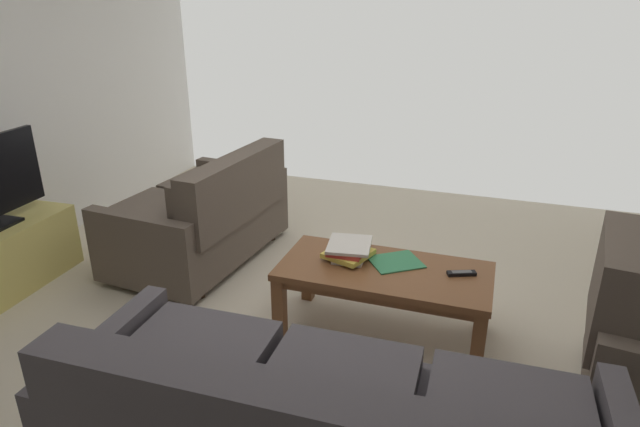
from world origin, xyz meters
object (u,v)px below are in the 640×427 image
Objects in this scene: loose_magazine at (396,262)px; coffee_table at (384,279)px; book_stack at (349,250)px; tv_stand at (2,258)px; tv_remote at (462,273)px; loveseat_near at (205,216)px.

coffee_table is at bearing -62.10° from loose_magazine.
book_stack is at bearing -120.71° from loose_magazine.
tv_remote reaches higher than tv_stand.
loveseat_near is at bearing -141.96° from tv_stand.
book_stack is at bearing -171.10° from tv_stand.
book_stack reaches higher than tv_remote.
tv_remote is (-3.00, -0.36, 0.22)m from tv_stand.
book_stack is (0.23, -0.07, 0.12)m from coffee_table.
coffee_table is 0.27m from book_stack.
loveseat_near reaches higher than tv_stand.
book_stack is 0.66m from tv_remote.
tv_stand is 3.14× the size of book_stack.
loose_magazine is at bearing -4.93° from tv_remote.
tv_stand is 2.38m from book_stack.
coffee_table is at bearing -173.35° from tv_stand.
loveseat_near is 1.97m from tv_remote.
tv_remote reaches higher than loose_magazine.
loose_magazine is (0.38, -0.03, -0.01)m from tv_remote.
coffee_table is at bearing 164.06° from book_stack.
loveseat_near reaches higher than book_stack.
loveseat_near is 1.60m from loose_magazine.
coffee_table is at bearing 8.08° from tv_remote.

